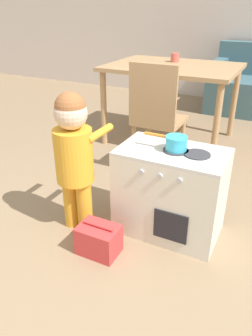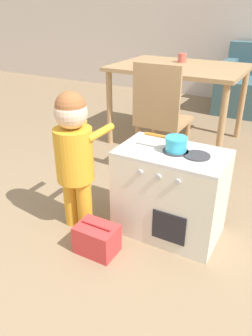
{
  "view_description": "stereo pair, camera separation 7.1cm",
  "coord_description": "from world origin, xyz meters",
  "px_view_note": "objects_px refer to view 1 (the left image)",
  "views": [
    {
      "loc": [
        0.69,
        -0.82,
        1.26
      ],
      "look_at": [
        -0.08,
        0.71,
        0.4
      ],
      "focal_mm": 35.0,
      "sensor_mm": 36.0,
      "label": 1
    },
    {
      "loc": [
        0.75,
        -0.79,
        1.26
      ],
      "look_at": [
        -0.08,
        0.71,
        0.4
      ],
      "focal_mm": 35.0,
      "sensor_mm": 36.0,
      "label": 2
    }
  ],
  "objects_px": {
    "play_kitchen": "(170,192)",
    "cup_on_table": "(175,58)",
    "child_figure": "(74,150)",
    "dining_table": "(173,75)",
    "dining_chair_near": "(157,117)",
    "toy_pot": "(176,142)",
    "toy_basket": "(99,240)"
  },
  "relations": [
    {
      "from": "play_kitchen",
      "to": "cup_on_table",
      "type": "xyz_separation_m",
      "value": [
        -0.57,
        1.61,
        0.52
      ]
    },
    {
      "from": "child_figure",
      "to": "dining_chair_near",
      "type": "distance_m",
      "value": 0.91
    },
    {
      "from": "dining_table",
      "to": "cup_on_table",
      "type": "distance_m",
      "value": 0.22
    },
    {
      "from": "dining_table",
      "to": "toy_basket",
      "type": "bearing_deg",
      "value": -82.3
    },
    {
      "from": "dining_table",
      "to": "dining_chair_near",
      "type": "xyz_separation_m",
      "value": [
        0.15,
        -0.76,
        -0.18
      ]
    },
    {
      "from": "toy_pot",
      "to": "toy_basket",
      "type": "relative_size",
      "value": 1.11
    },
    {
      "from": "dining_table",
      "to": "cup_on_table",
      "type": "bearing_deg",
      "value": 105.34
    },
    {
      "from": "toy_pot",
      "to": "child_figure",
      "type": "bearing_deg",
      "value": -156.94
    },
    {
      "from": "toy_basket",
      "to": "dining_table",
      "type": "xyz_separation_m",
      "value": [
        -0.24,
        1.81,
        0.57
      ]
    },
    {
      "from": "child_figure",
      "to": "dining_table",
      "type": "height_order",
      "value": "child_figure"
    },
    {
      "from": "dining_table",
      "to": "cup_on_table",
      "type": "height_order",
      "value": "cup_on_table"
    },
    {
      "from": "dining_chair_near",
      "to": "dining_table",
      "type": "bearing_deg",
      "value": 101.29
    },
    {
      "from": "child_figure",
      "to": "cup_on_table",
      "type": "xyz_separation_m",
      "value": [
        -0.06,
        1.83,
        0.26
      ]
    },
    {
      "from": "play_kitchen",
      "to": "toy_pot",
      "type": "bearing_deg",
      "value": 2.58
    },
    {
      "from": "cup_on_table",
      "to": "child_figure",
      "type": "bearing_deg",
      "value": -88.25
    },
    {
      "from": "toy_pot",
      "to": "cup_on_table",
      "type": "xyz_separation_m",
      "value": [
        -0.58,
        1.61,
        0.2
      ]
    },
    {
      "from": "dining_table",
      "to": "child_figure",
      "type": "bearing_deg",
      "value": -89.74
    },
    {
      "from": "toy_basket",
      "to": "cup_on_table",
      "type": "bearing_deg",
      "value": 98.4
    },
    {
      "from": "toy_pot",
      "to": "dining_table",
      "type": "bearing_deg",
      "value": 110.24
    },
    {
      "from": "cup_on_table",
      "to": "dining_table",
      "type": "bearing_deg",
      "value": -74.66
    },
    {
      "from": "child_figure",
      "to": "toy_basket",
      "type": "relative_size",
      "value": 3.79
    },
    {
      "from": "toy_basket",
      "to": "dining_chair_near",
      "type": "xyz_separation_m",
      "value": [
        -0.09,
        1.05,
        0.39
      ]
    },
    {
      "from": "toy_pot",
      "to": "cup_on_table",
      "type": "height_order",
      "value": "cup_on_table"
    },
    {
      "from": "play_kitchen",
      "to": "cup_on_table",
      "type": "height_order",
      "value": "cup_on_table"
    },
    {
      "from": "child_figure",
      "to": "toy_basket",
      "type": "xyz_separation_m",
      "value": [
        0.24,
        -0.15,
        -0.44
      ]
    },
    {
      "from": "toy_pot",
      "to": "cup_on_table",
      "type": "relative_size",
      "value": 2.98
    },
    {
      "from": "play_kitchen",
      "to": "cup_on_table",
      "type": "relative_size",
      "value": 7.22
    },
    {
      "from": "play_kitchen",
      "to": "dining_chair_near",
      "type": "bearing_deg",
      "value": 118.57
    },
    {
      "from": "play_kitchen",
      "to": "toy_basket",
      "type": "xyz_separation_m",
      "value": [
        -0.27,
        -0.38,
        -0.18
      ]
    },
    {
      "from": "play_kitchen",
      "to": "dining_chair_near",
      "type": "xyz_separation_m",
      "value": [
        -0.37,
        0.67,
        0.21
      ]
    },
    {
      "from": "toy_pot",
      "to": "child_figure",
      "type": "xyz_separation_m",
      "value": [
        -0.52,
        -0.22,
        -0.06
      ]
    },
    {
      "from": "play_kitchen",
      "to": "dining_table",
      "type": "height_order",
      "value": "dining_table"
    }
  ]
}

